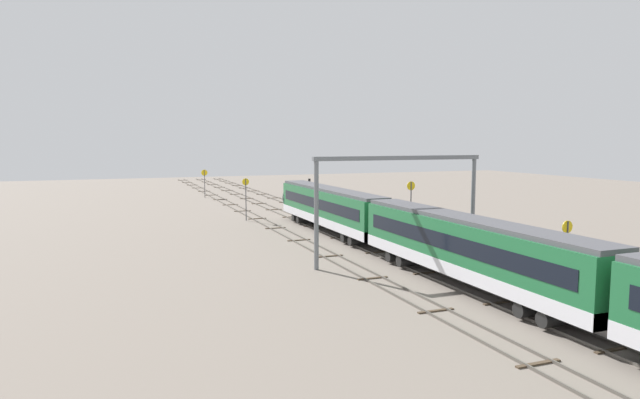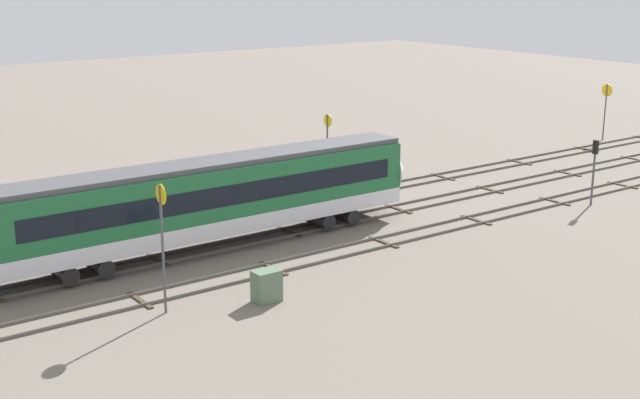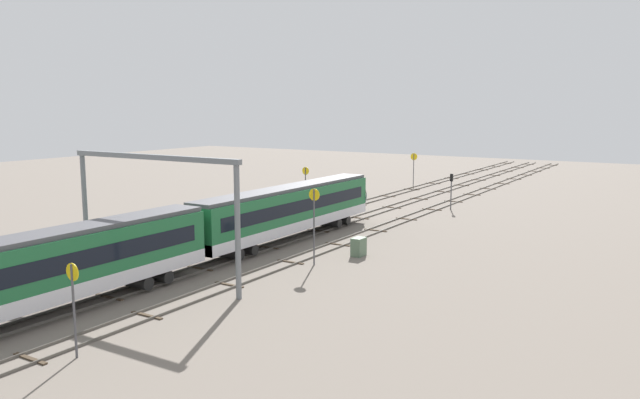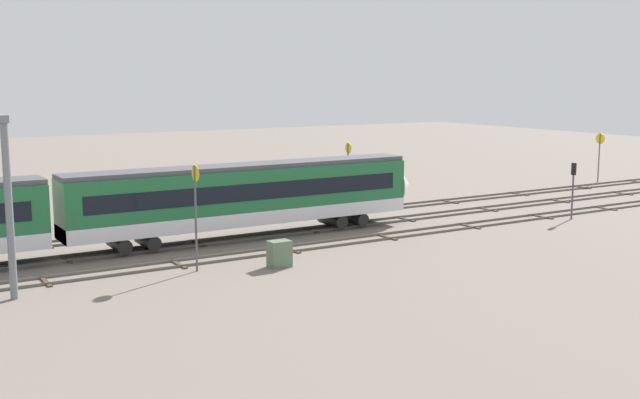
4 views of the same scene
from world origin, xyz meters
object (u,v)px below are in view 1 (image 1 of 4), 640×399
Objects in this scene: speed_sign_mid_trackside at (246,194)px; signal_light_trackside_approach at (309,188)px; speed_sign_distant_end at (411,202)px; speed_sign_far_trackside at (567,245)px; overhead_gantry at (399,185)px; speed_sign_near_foreground at (205,179)px; relay_cabinet at (402,224)px; train at (614,296)px.

signal_light_trackside_approach is (11.76, -12.79, -0.62)m from speed_sign_mid_trackside.
speed_sign_distant_end is at bearing -179.74° from signal_light_trackside_approach.
speed_sign_mid_trackside is at bearing 17.78° from speed_sign_far_trackside.
overhead_gantry is at bearing 170.55° from signal_light_trackside_approach.
speed_sign_near_foreground is 3.30× the size of relay_cabinet.
signal_light_trackside_approach is at bearing -0.11° from speed_sign_far_trackside.
overhead_gantry reaches higher than speed_sign_mid_trackside.
speed_sign_mid_trackside is 1.26× the size of signal_light_trackside_approach.
train is at bearing -172.64° from speed_sign_mid_trackside.
speed_sign_distant_end is (30.35, -6.62, 1.12)m from train.
overhead_gantry reaches higher than speed_sign_near_foreground.
relay_cabinet is at bearing -176.35° from signal_light_trackside_approach.
speed_sign_distant_end is (9.67, -6.79, -2.63)m from overhead_gantry.
signal_light_trackside_approach is at bearing 3.65° from relay_cabinet.
train is 16.94× the size of speed_sign_distant_end.
speed_sign_far_trackside is at bearing -150.04° from overhead_gantry.
signal_light_trackside_approach reaches higher than relay_cabinet.
overhead_gantry is at bearing 0.48° from train.
relay_cabinet is at bearing -161.99° from speed_sign_near_foreground.
speed_sign_mid_trackside is (48.91, 6.31, 0.77)m from train.
speed_sign_distant_end reaches higher than speed_sign_mid_trackside.
speed_sign_far_trackside is at bearing -34.42° from train.
speed_sign_mid_trackside reaches higher than speed_sign_near_foreground.
speed_sign_far_trackside is (9.31, -6.38, 0.38)m from train.
speed_sign_near_foreground reaches higher than relay_cabinet.
speed_sign_mid_trackside is 1.14× the size of speed_sign_far_trackside.
speed_sign_mid_trackside reaches higher than speed_sign_far_trackside.
speed_sign_far_trackside is at bearing 176.04° from relay_cabinet.
speed_sign_far_trackside is at bearing 179.36° from speed_sign_distant_end.
speed_sign_mid_trackside is at bearing 7.36° from train.
speed_sign_near_foreground reaches higher than speed_sign_far_trackside.
relay_cabinet is (14.01, -8.31, -5.66)m from overhead_gantry.
signal_light_trackside_approach is (60.66, -6.48, 0.15)m from train.
speed_sign_mid_trackside is (-30.68, -0.15, 0.06)m from speed_sign_near_foreground.
signal_light_trackside_approach is 2.83× the size of relay_cabinet.
train is at bearing 167.70° from speed_sign_distant_end.
speed_sign_far_trackside is 51.35m from signal_light_trackside_approach.
overhead_gantry is 40.69m from signal_light_trackside_approach.
signal_light_trackside_approach is at bearing -9.45° from overhead_gantry.
speed_sign_distant_end is at bearing -0.64° from speed_sign_far_trackside.
speed_sign_far_trackside is at bearing 179.89° from signal_light_trackside_approach.
speed_sign_distant_end is at bearing -165.12° from speed_sign_near_foreground.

